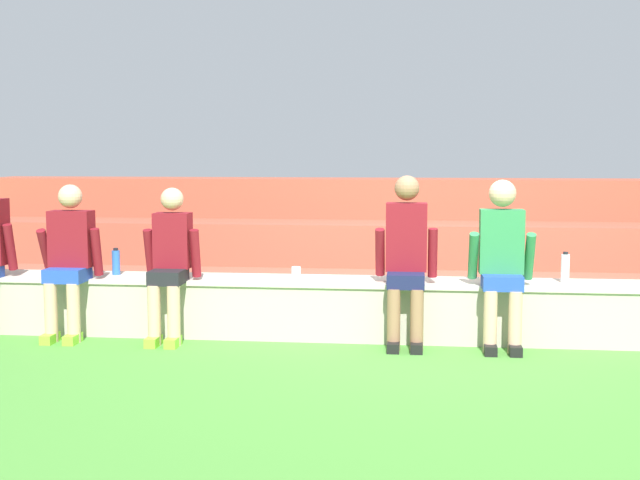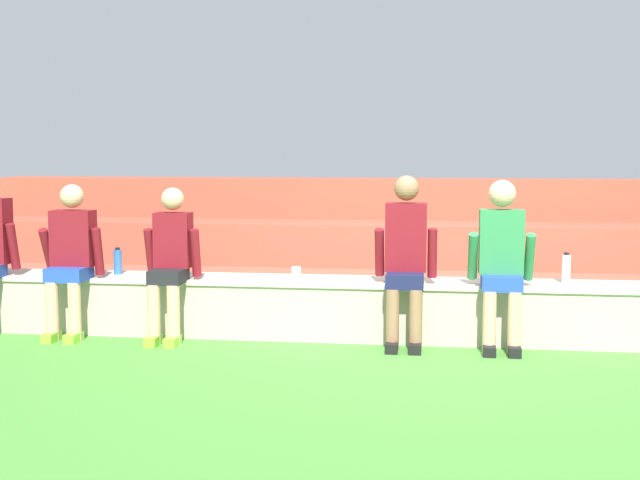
% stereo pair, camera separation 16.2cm
% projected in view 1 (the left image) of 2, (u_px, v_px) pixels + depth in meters
% --- Properties ---
extents(ground_plane, '(80.00, 80.00, 0.00)m').
position_uv_depth(ground_plane, '(429.00, 346.00, 7.16)').
color(ground_plane, '#4C9338').
extents(stone_seating_wall, '(8.66, 0.54, 0.52)m').
position_uv_depth(stone_seating_wall, '(429.00, 308.00, 7.38)').
color(stone_seating_wall, '#B7AF9E').
rests_on(stone_seating_wall, ground).
extents(brick_bleachers, '(10.20, 2.25, 1.33)m').
position_uv_depth(brick_bleachers, '(427.00, 255.00, 9.17)').
color(brick_bleachers, '#AC5541').
rests_on(brick_bleachers, ground).
extents(person_left_of_center, '(0.55, 0.50, 1.35)m').
position_uv_depth(person_left_of_center, '(69.00, 256.00, 7.40)').
color(person_left_of_center, '#DBAD89').
rests_on(person_left_of_center, ground).
extents(person_center, '(0.49, 0.55, 1.33)m').
position_uv_depth(person_center, '(170.00, 260.00, 7.31)').
color(person_center, '#DBAD89').
rests_on(person_center, ground).
extents(person_right_of_center, '(0.53, 0.56, 1.44)m').
position_uv_depth(person_right_of_center, '(406.00, 255.00, 7.13)').
color(person_right_of_center, '#996B4C').
rests_on(person_right_of_center, ground).
extents(person_far_right, '(0.54, 0.51, 1.41)m').
position_uv_depth(person_far_right, '(502.00, 258.00, 7.00)').
color(person_far_right, '#DBAD89').
rests_on(person_far_right, ground).
extents(water_bottle_near_left, '(0.07, 0.07, 0.27)m').
position_uv_depth(water_bottle_near_left, '(565.00, 268.00, 7.23)').
color(water_bottle_near_left, silver).
rests_on(water_bottle_near_left, stone_seating_wall).
extents(water_bottle_mid_left, '(0.07, 0.07, 0.25)m').
position_uv_depth(water_bottle_mid_left, '(116.00, 262.00, 7.70)').
color(water_bottle_mid_left, blue).
rests_on(water_bottle_mid_left, stone_seating_wall).
extents(plastic_cup_left_end, '(0.08, 0.08, 0.11)m').
position_uv_depth(plastic_cup_left_end, '(296.00, 273.00, 7.47)').
color(plastic_cup_left_end, white).
rests_on(plastic_cup_left_end, stone_seating_wall).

